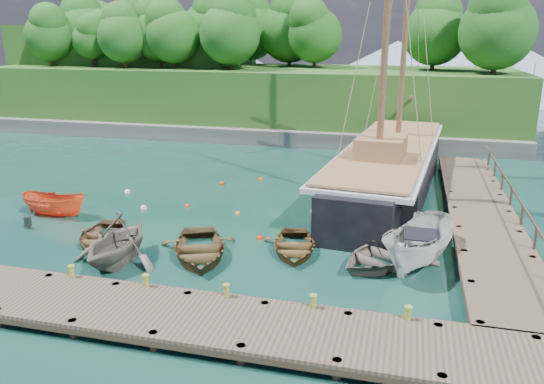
{
  "coord_description": "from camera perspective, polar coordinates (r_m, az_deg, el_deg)",
  "views": [
    {
      "loc": [
        7.59,
        -20.45,
        9.2
      ],
      "look_at": [
        1.57,
        2.74,
        2.0
      ],
      "focal_mm": 35.0,
      "sensor_mm": 36.0,
      "label": 1
    }
  ],
  "objects": [
    {
      "name": "ground",
      "position": [
        23.68,
        -5.38,
        -6.22
      ],
      "size": [
        160.0,
        160.0,
        0.0
      ],
      "primitive_type": "plane",
      "color": "#133C37",
      "rests_on": "ground"
    },
    {
      "name": "dock_near",
      "position": [
        17.4,
        -6.47,
        -13.64
      ],
      "size": [
        20.0,
        3.2,
        1.1
      ],
      "color": "#433528",
      "rests_on": "ground"
    },
    {
      "name": "dock_east",
      "position": [
        29.08,
        21.56,
        -2.03
      ],
      "size": [
        3.2,
        24.0,
        1.1
      ],
      "color": "#433528",
      "rests_on": "ground"
    },
    {
      "name": "bollard_0",
      "position": [
        21.33,
        -20.52,
        -9.98
      ],
      "size": [
        0.26,
        0.26,
        0.45
      ],
      "primitive_type": "cylinder",
      "color": "olive",
      "rests_on": "ground"
    },
    {
      "name": "bollard_1",
      "position": [
        19.85,
        -13.24,
        -11.37
      ],
      "size": [
        0.26,
        0.26,
        0.45
      ],
      "primitive_type": "cylinder",
      "color": "olive",
      "rests_on": "ground"
    },
    {
      "name": "bollard_2",
      "position": [
        18.75,
        -4.88,
        -12.72
      ],
      "size": [
        0.26,
        0.26,
        0.45
      ],
      "primitive_type": "cylinder",
      "color": "olive",
      "rests_on": "ground"
    },
    {
      "name": "bollard_3",
      "position": [
        18.09,
        4.41,
        -13.91
      ],
      "size": [
        0.26,
        0.26,
        0.45
      ],
      "primitive_type": "cylinder",
      "color": "olive",
      "rests_on": "ground"
    },
    {
      "name": "bollard_4",
      "position": [
        17.9,
        14.22,
        -14.77
      ],
      "size": [
        0.26,
        0.26,
        0.45
      ],
      "primitive_type": "cylinder",
      "color": "olive",
      "rests_on": "ground"
    },
    {
      "name": "rowboat_0",
      "position": [
        25.68,
        -17.84,
        -5.12
      ],
      "size": [
        3.67,
        4.52,
        0.82
      ],
      "primitive_type": "imported",
      "rotation": [
        0.0,
        0.0,
        0.23
      ],
      "color": "brown",
      "rests_on": "ground"
    },
    {
      "name": "rowboat_1",
      "position": [
        23.24,
        -16.18,
        -7.31
      ],
      "size": [
        3.7,
        4.29,
        2.26
      ],
      "primitive_type": "imported",
      "rotation": [
        0.0,
        0.0,
        -0.0
      ],
      "color": "#6F665C",
      "rests_on": "ground"
    },
    {
      "name": "rowboat_2",
      "position": [
        23.12,
        -7.83,
        -6.89
      ],
      "size": [
        4.94,
        5.65,
        0.98
      ],
      "primitive_type": "imported",
      "rotation": [
        0.0,
        0.0,
        0.4
      ],
      "color": "#4E3A20",
      "rests_on": "ground"
    },
    {
      "name": "rowboat_3",
      "position": [
        22.75,
        11.91,
        -7.51
      ],
      "size": [
        5.55,
        5.83,
        0.98
      ],
      "primitive_type": "imported",
      "rotation": [
        0.0,
        0.0,
        -0.64
      ],
      "color": "#695F55",
      "rests_on": "ground"
    },
    {
      "name": "rowboat_4",
      "position": [
        23.39,
        2.34,
        -6.46
      ],
      "size": [
        3.56,
        4.42,
        0.81
      ],
      "primitive_type": "imported",
      "rotation": [
        0.0,
        0.0,
        0.21
      ],
      "color": "brown",
      "rests_on": "ground"
    },
    {
      "name": "motorboat_orange",
      "position": [
        30.12,
        -22.21,
        -2.34
      ],
      "size": [
        3.77,
        1.5,
        1.44
      ],
      "primitive_type": "imported",
      "rotation": [
        0.0,
        0.0,
        1.54
      ],
      "color": "#F75829",
      "rests_on": "ground"
    },
    {
      "name": "cabin_boat_white",
      "position": [
        22.79,
        15.41,
        -7.73
      ],
      "size": [
        3.81,
        5.68,
        2.05
      ],
      "primitive_type": "imported",
      "rotation": [
        0.0,
        0.0,
        -0.37
      ],
      "color": "silver",
      "rests_on": "ground"
    },
    {
      "name": "schooner",
      "position": [
        33.28,
        12.34,
        2.31
      ],
      "size": [
        7.08,
        27.78,
        20.41
      ],
      "rotation": [
        0.0,
        0.0,
        -0.1
      ],
      "color": "black",
      "rests_on": "ground"
    },
    {
      "name": "mooring_buoy_0",
      "position": [
        29.77,
        -13.63,
        -1.77
      ],
      "size": [
        0.36,
        0.36,
        0.36
      ],
      "primitive_type": "sphere",
      "color": "silver",
      "rests_on": "ground"
    },
    {
      "name": "mooring_buoy_1",
      "position": [
        29.66,
        -9.06,
        -1.56
      ],
      "size": [
        0.27,
        0.27,
        0.27
      ],
      "primitive_type": "sphere",
      "color": "#DA3E06",
      "rests_on": "ground"
    },
    {
      "name": "mooring_buoy_2",
      "position": [
        28.12,
        -3.71,
        -2.4
      ],
      "size": [
        0.31,
        0.31,
        0.31
      ],
      "primitive_type": "sphere",
      "color": "orange",
      "rests_on": "ground"
    },
    {
      "name": "mooring_buoy_3",
      "position": [
        28.51,
        4.4,
        -2.15
      ],
      "size": [
        0.3,
        0.3,
        0.3
      ],
      "primitive_type": "sphere",
      "color": "silver",
      "rests_on": "ground"
    },
    {
      "name": "mooring_buoy_4",
      "position": [
        33.69,
        -5.39,
        0.81
      ],
      "size": [
        0.36,
        0.36,
        0.36
      ],
      "primitive_type": "sphere",
      "color": "red",
      "rests_on": "ground"
    },
    {
      "name": "mooring_buoy_5",
      "position": [
        34.63,
        -1.25,
        1.32
      ],
      "size": [
        0.29,
        0.29,
        0.29
      ],
      "primitive_type": "sphere",
      "color": "#F75600",
      "rests_on": "ground"
    },
    {
      "name": "mooring_buoy_6",
      "position": [
        33.01,
        -15.27,
        -0.06
      ],
      "size": [
        0.36,
        0.36,
        0.36
      ],
      "primitive_type": "sphere",
      "color": "white",
      "rests_on": "ground"
    },
    {
      "name": "mooring_buoy_7",
      "position": [
        24.84,
        -1.34,
        -5.02
      ],
      "size": [
        0.3,
        0.3,
        0.3
      ],
      "primitive_type": "sphere",
      "color": "#E82B00",
      "rests_on": "ground"
    },
    {
      "name": "headland",
      "position": [
        55.83,
        -7.16,
        12.84
      ],
      "size": [
        51.0,
        19.31,
        12.9
      ],
      "color": "#474744",
      "rests_on": "ground"
    },
    {
      "name": "distant_ridge",
      "position": [
        90.64,
        12.8,
        13.26
      ],
      "size": [
        117.0,
        40.0,
        10.0
      ],
      "color": "#728CA5",
      "rests_on": "ground"
    }
  ]
}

